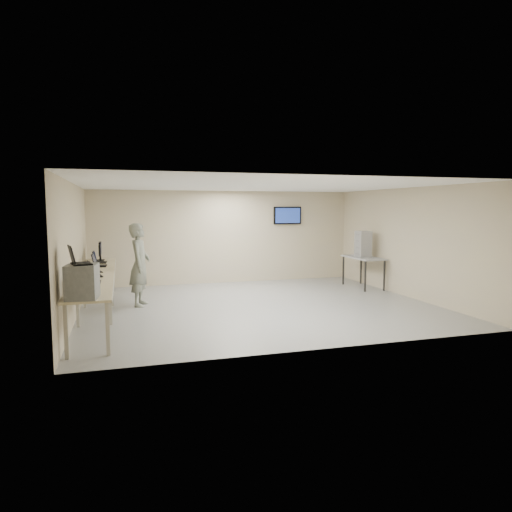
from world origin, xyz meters
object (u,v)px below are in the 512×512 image
object	(u,v)px
soldier	(140,265)
workbench	(96,277)
equipment_box	(82,282)
side_table	(363,259)

from	to	relation	value
soldier	workbench	bearing A→B (deg)	143.67
workbench	equipment_box	bearing A→B (deg)	-91.31
equipment_box	soldier	world-z (taller)	soldier
equipment_box	side_table	bearing A→B (deg)	37.00
workbench	soldier	bearing A→B (deg)	39.74
workbench	equipment_box	xyz separation A→B (m)	(-0.06, -2.75, 0.34)
workbench	side_table	size ratio (longest dim) A/B	4.06
workbench	side_table	bearing A→B (deg)	11.65
workbench	soldier	world-z (taller)	soldier
soldier	side_table	size ratio (longest dim) A/B	1.31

